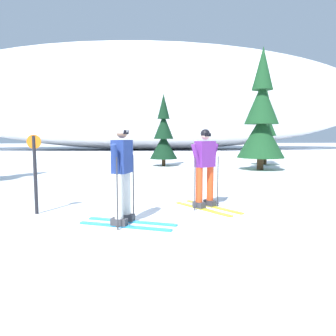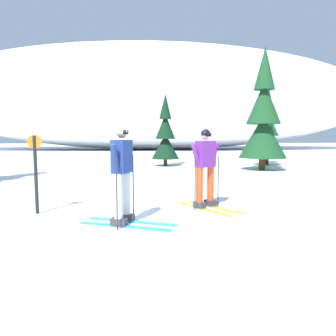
{
  "view_description": "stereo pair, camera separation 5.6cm",
  "coord_description": "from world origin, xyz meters",
  "px_view_note": "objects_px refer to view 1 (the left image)",
  "views": [
    {
      "loc": [
        0.02,
        -5.41,
        1.59
      ],
      "look_at": [
        0.53,
        0.8,
        0.95
      ],
      "focal_mm": 33.99,
      "sensor_mm": 36.0,
      "label": 1
    },
    {
      "loc": [
        0.07,
        -5.42,
        1.59
      ],
      "look_at": [
        0.53,
        0.8,
        0.95
      ],
      "focal_mm": 33.99,
      "sensor_mm": 36.0,
      "label": 2
    }
  ],
  "objects_px": {
    "skier_purple_jacket": "(205,167)",
    "trail_marker_post": "(35,170)",
    "pine_tree_far_right": "(265,133)",
    "pine_tree_center_right": "(261,119)",
    "skier_navy_jacket": "(123,173)",
    "pine_tree_center_left": "(164,136)"
  },
  "relations": [
    {
      "from": "skier_purple_jacket",
      "to": "trail_marker_post",
      "type": "distance_m",
      "value": 3.53
    },
    {
      "from": "pine_tree_far_right",
      "to": "trail_marker_post",
      "type": "bearing_deg",
      "value": -130.53
    },
    {
      "from": "pine_tree_center_right",
      "to": "trail_marker_post",
      "type": "relative_size",
      "value": 3.48
    },
    {
      "from": "skier_navy_jacket",
      "to": "skier_purple_jacket",
      "type": "distance_m",
      "value": 2.08
    },
    {
      "from": "pine_tree_center_left",
      "to": "pine_tree_far_right",
      "type": "bearing_deg",
      "value": 3.49
    },
    {
      "from": "trail_marker_post",
      "to": "skier_purple_jacket",
      "type": "bearing_deg",
      "value": 4.09
    },
    {
      "from": "pine_tree_center_left",
      "to": "trail_marker_post",
      "type": "xyz_separation_m",
      "value": [
        -3.29,
        -10.06,
        -0.66
      ]
    },
    {
      "from": "pine_tree_center_left",
      "to": "skier_navy_jacket",
      "type": "bearing_deg",
      "value": -97.69
    },
    {
      "from": "skier_navy_jacket",
      "to": "pine_tree_far_right",
      "type": "distance_m",
      "value": 13.39
    },
    {
      "from": "pine_tree_center_left",
      "to": "pine_tree_center_right",
      "type": "height_order",
      "value": "pine_tree_center_right"
    },
    {
      "from": "pine_tree_center_right",
      "to": "pine_tree_center_left",
      "type": "bearing_deg",
      "value": 152.52
    },
    {
      "from": "skier_purple_jacket",
      "to": "pine_tree_center_left",
      "type": "relative_size",
      "value": 0.46
    },
    {
      "from": "skier_purple_jacket",
      "to": "pine_tree_far_right",
      "type": "xyz_separation_m",
      "value": [
        5.37,
        10.15,
        0.83
      ]
    },
    {
      "from": "skier_navy_jacket",
      "to": "skier_purple_jacket",
      "type": "height_order",
      "value": "skier_navy_jacket"
    },
    {
      "from": "pine_tree_center_left",
      "to": "pine_tree_center_right",
      "type": "relative_size",
      "value": 0.67
    },
    {
      "from": "pine_tree_center_right",
      "to": "trail_marker_post",
      "type": "height_order",
      "value": "pine_tree_center_right"
    },
    {
      "from": "skier_navy_jacket",
      "to": "pine_tree_center_right",
      "type": "height_order",
      "value": "pine_tree_center_right"
    },
    {
      "from": "skier_navy_jacket",
      "to": "pine_tree_far_right",
      "type": "bearing_deg",
      "value": 57.98
    },
    {
      "from": "pine_tree_center_right",
      "to": "skier_purple_jacket",
      "type": "bearing_deg",
      "value": -118.68
    },
    {
      "from": "skier_purple_jacket",
      "to": "pine_tree_center_right",
      "type": "bearing_deg",
      "value": 61.32
    },
    {
      "from": "pine_tree_far_right",
      "to": "trail_marker_post",
      "type": "xyz_separation_m",
      "value": [
        -8.89,
        -10.4,
        -0.83
      ]
    },
    {
      "from": "pine_tree_center_left",
      "to": "skier_purple_jacket",
      "type": "bearing_deg",
      "value": -88.66
    }
  ]
}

